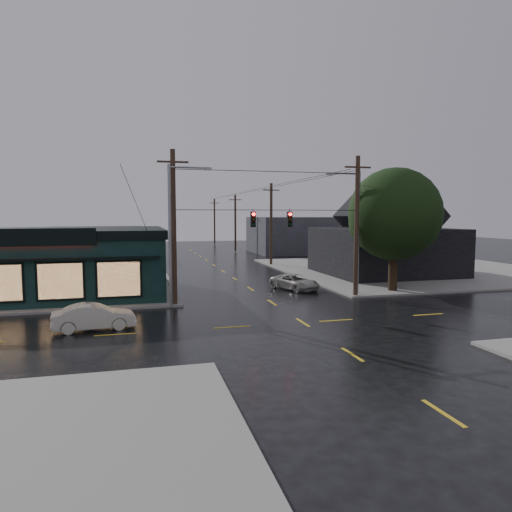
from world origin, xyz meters
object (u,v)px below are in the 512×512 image
object	(u,v)px
suv_silver	(295,282)
utility_pole_ne	(355,297)
sedan_cream	(94,317)
utility_pole_nw	(175,306)
corner_tree	(394,214)

from	to	relation	value
suv_silver	utility_pole_ne	bearing A→B (deg)	-74.65
suv_silver	sedan_cream	bearing A→B (deg)	-168.66
utility_pole_ne	sedan_cream	xyz separation A→B (m)	(-17.57, -5.23, 0.68)
sedan_cream	utility_pole_ne	bearing A→B (deg)	-79.74
sedan_cream	utility_pole_nw	bearing A→B (deg)	-47.47
corner_tree	sedan_cream	bearing A→B (deg)	-163.14
utility_pole_nw	sedan_cream	bearing A→B (deg)	-131.14
utility_pole_nw	sedan_cream	world-z (taller)	utility_pole_nw
utility_pole_nw	utility_pole_ne	distance (m)	13.00
utility_pole_nw	suv_silver	bearing A→B (deg)	23.09
corner_tree	sedan_cream	distance (m)	22.96
utility_pole_nw	suv_silver	world-z (taller)	utility_pole_nw
corner_tree	utility_pole_ne	world-z (taller)	corner_tree
utility_pole_nw	suv_silver	xyz separation A→B (m)	(9.82, 4.19, 0.62)
utility_pole_nw	sedan_cream	distance (m)	6.98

